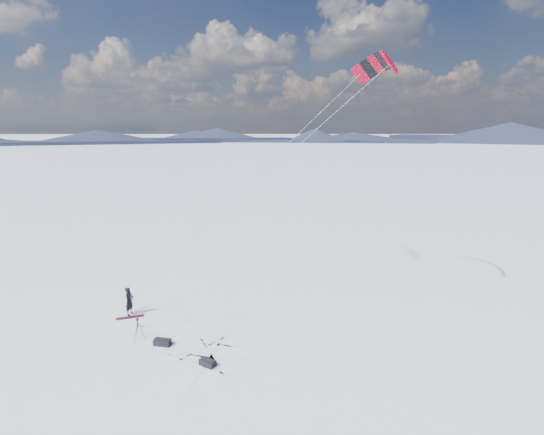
{
  "coord_description": "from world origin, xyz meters",
  "views": [
    {
      "loc": [
        7.21,
        -17.44,
        10.59
      ],
      "look_at": [
        7.52,
        5.1,
        5.53
      ],
      "focal_mm": 26.0,
      "sensor_mm": 36.0,
      "label": 1
    }
  ],
  "objects_px": {
    "snowboard": "(130,317)",
    "snowkiter": "(130,314)",
    "gear_bag_a": "(162,342)",
    "gear_bag_b": "(208,363)",
    "tripod": "(138,326)"
  },
  "relations": [
    {
      "from": "gear_bag_a",
      "to": "gear_bag_b",
      "type": "relative_size",
      "value": 1.06
    },
    {
      "from": "snowkiter",
      "to": "snowboard",
      "type": "height_order",
      "value": "snowkiter"
    },
    {
      "from": "tripod",
      "to": "gear_bag_a",
      "type": "relative_size",
      "value": 1.34
    },
    {
      "from": "gear_bag_a",
      "to": "gear_bag_b",
      "type": "distance_m",
      "value": 3.11
    },
    {
      "from": "snowkiter",
      "to": "tripod",
      "type": "relative_size",
      "value": 1.39
    },
    {
      "from": "tripod",
      "to": "snowkiter",
      "type": "bearing_deg",
      "value": 110.07
    },
    {
      "from": "snowkiter",
      "to": "snowboard",
      "type": "xyz_separation_m",
      "value": [
        0.12,
        -0.41,
        0.02
      ]
    },
    {
      "from": "snowboard",
      "to": "snowkiter",
      "type": "bearing_deg",
      "value": 88.7
    },
    {
      "from": "tripod",
      "to": "gear_bag_b",
      "type": "relative_size",
      "value": 1.42
    },
    {
      "from": "tripod",
      "to": "snowboard",
      "type": "bearing_deg",
      "value": 111.64
    },
    {
      "from": "snowkiter",
      "to": "gear_bag_a",
      "type": "distance_m",
      "value": 4.37
    },
    {
      "from": "tripod",
      "to": "gear_bag_b",
      "type": "bearing_deg",
      "value": -36.97
    },
    {
      "from": "gear_bag_a",
      "to": "snowkiter",
      "type": "bearing_deg",
      "value": 140.87
    },
    {
      "from": "gear_bag_a",
      "to": "gear_bag_b",
      "type": "xyz_separation_m",
      "value": [
        2.53,
        -1.8,
        -0.01
      ]
    },
    {
      "from": "gear_bag_b",
      "to": "gear_bag_a",
      "type": "bearing_deg",
      "value": 176.42
    }
  ]
}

